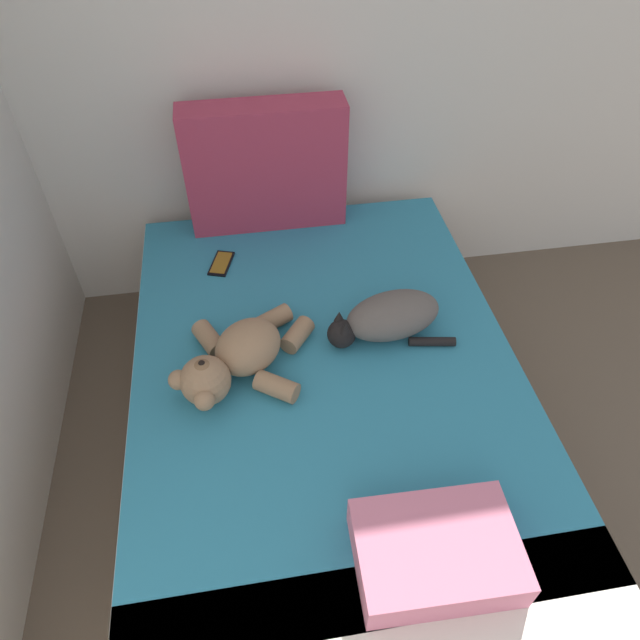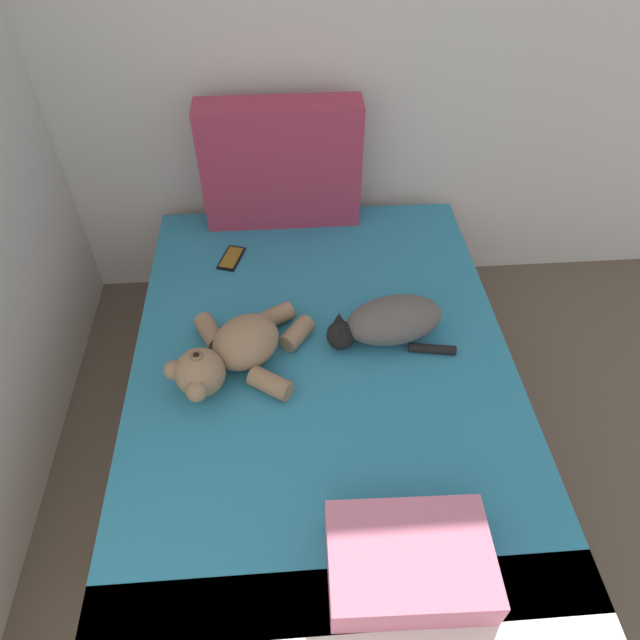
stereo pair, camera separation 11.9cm
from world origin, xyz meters
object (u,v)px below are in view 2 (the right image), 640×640
object	(u,v)px
bed	(324,411)
cat	(389,322)
teddy_bear	(234,352)
throw_pillow	(409,561)
patterned_cushion	(281,165)
cell_phone	(231,258)

from	to	relation	value
bed	cat	size ratio (longest dim) A/B	4.39
teddy_bear	throw_pillow	world-z (taller)	teddy_bear
patterned_cushion	throw_pillow	xyz separation A→B (m)	(0.27, -1.53, -0.21)
bed	teddy_bear	distance (m)	0.43
patterned_cushion	teddy_bear	distance (m)	0.87
cell_phone	throw_pillow	distance (m)	1.36
bed	teddy_bear	world-z (taller)	teddy_bear
throw_pillow	cat	bearing A→B (deg)	84.65
bed	throw_pillow	world-z (taller)	throw_pillow
teddy_bear	cell_phone	xyz separation A→B (m)	(-0.04, 0.57, -0.07)
bed	throw_pillow	distance (m)	0.75
bed	teddy_bear	xyz separation A→B (m)	(-0.29, 0.03, 0.31)
patterned_cushion	cell_phone	bearing A→B (deg)	-129.88
teddy_bear	cat	bearing A→B (deg)	10.85
teddy_bear	throw_pillow	distance (m)	0.84
bed	throw_pillow	xyz separation A→B (m)	(0.16, -0.67, 0.29)
bed	patterned_cushion	xyz separation A→B (m)	(-0.11, 0.86, 0.50)
patterned_cushion	cell_phone	distance (m)	0.43
teddy_bear	cell_phone	distance (m)	0.57
cat	throw_pillow	world-z (taller)	cat
cat	patterned_cushion	bearing A→B (deg)	115.18
bed	cell_phone	world-z (taller)	cell_phone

